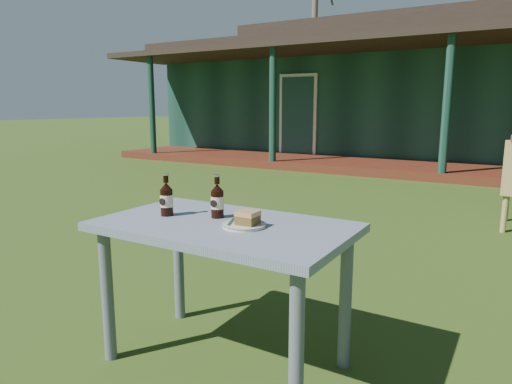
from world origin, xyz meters
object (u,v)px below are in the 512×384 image
Objects in this scene: plate at (244,225)px; cola_bottle_far at (167,199)px; cake_slice at (248,217)px; cafe_table at (224,243)px; cola_bottle_near at (217,200)px.

cola_bottle_far reaches higher than plate.
cola_bottle_far is at bearing -177.99° from cake_slice.
cola_bottle_far reaches higher than cafe_table.
plate is 0.95× the size of cola_bottle_far.
cola_bottle_far reaches higher than cake_slice.
cake_slice is (0.02, 0.00, 0.04)m from plate.
cola_bottle_near and cola_bottle_far have the same top height.
cafe_table is 13.04× the size of cake_slice.
cola_bottle_near is 1.00× the size of cola_bottle_far.
cola_bottle_far is at bearing -158.65° from cola_bottle_near.
cafe_table is 0.20m from cake_slice.
plate is at bearing 2.02° from cola_bottle_far.
cola_bottle_near is at bearing 140.43° from cafe_table.
cola_bottle_far is (-0.47, -0.02, 0.04)m from cake_slice.
plate reaches higher than cafe_table.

